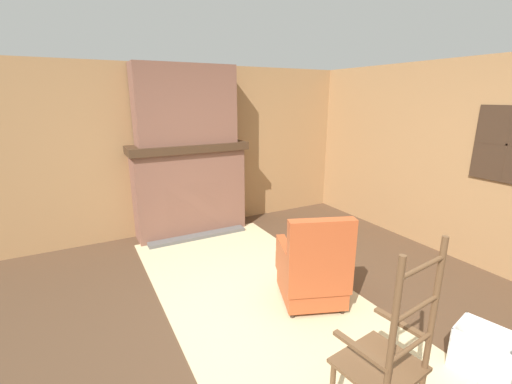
% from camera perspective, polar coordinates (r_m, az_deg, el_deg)
% --- Properties ---
extents(ground_plane, '(14.00, 14.00, 0.00)m').
position_cam_1_polar(ground_plane, '(3.41, 3.59, -20.95)').
color(ground_plane, '#4C3523').
extents(wood_panel_wall_left, '(0.06, 6.11, 2.49)m').
position_cam_1_polar(wood_panel_wall_left, '(5.37, -12.06, 6.83)').
color(wood_panel_wall_left, '#9E7247').
rests_on(wood_panel_wall_left, ground).
extents(wood_panel_wall_back, '(6.11, 0.09, 2.49)m').
position_cam_1_polar(wood_panel_wall_back, '(4.90, 32.90, 3.92)').
color(wood_panel_wall_back, '#9E7247').
rests_on(wood_panel_wall_back, ground).
extents(fireplace_hearth, '(0.65, 1.72, 1.37)m').
position_cam_1_polar(fireplace_hearth, '(5.23, -10.90, 0.38)').
color(fireplace_hearth, brown).
rests_on(fireplace_hearth, ground).
extents(chimney_breast, '(0.39, 1.42, 1.10)m').
position_cam_1_polar(chimney_breast, '(5.07, -11.68, 14.06)').
color(chimney_breast, brown).
rests_on(chimney_breast, fireplace_hearth).
extents(area_rug, '(3.79, 1.89, 0.01)m').
position_cam_1_polar(area_rug, '(3.80, 0.17, -16.63)').
color(area_rug, '#C6B789').
rests_on(area_rug, ground).
extents(armchair, '(0.82, 0.80, 0.98)m').
position_cam_1_polar(armchair, '(3.53, 9.43, -12.92)').
color(armchair, '#A84723').
rests_on(armchair, ground).
extents(rocking_chair, '(0.85, 0.54, 1.30)m').
position_cam_1_polar(rocking_chair, '(2.47, 20.63, -25.91)').
color(rocking_chair, brown).
rests_on(rocking_chair, ground).
extents(firewood_stack, '(0.56, 0.54, 0.16)m').
position_cam_1_polar(firewood_stack, '(5.07, 9.84, -7.33)').
color(firewood_stack, brown).
rests_on(firewood_stack, ground).
extents(laundry_basket, '(0.47, 0.40, 0.34)m').
position_cam_1_polar(laundry_basket, '(3.33, 33.86, -21.24)').
color(laundry_basket, white).
rests_on(laundry_basket, ground).
extents(oil_lamp_vase, '(0.11, 0.11, 0.29)m').
position_cam_1_polar(oil_lamp_vase, '(5.01, -17.44, 8.54)').
color(oil_lamp_vase, '#B24C42').
rests_on(oil_lamp_vase, fireplace_hearth).
extents(storage_case, '(0.17, 0.21, 0.13)m').
position_cam_1_polar(storage_case, '(5.24, -8.26, 8.97)').
color(storage_case, brown).
rests_on(storage_case, fireplace_hearth).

